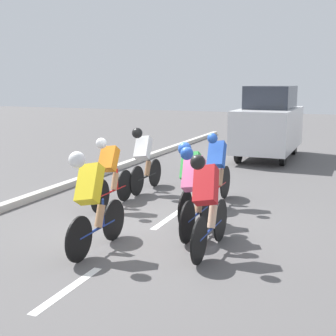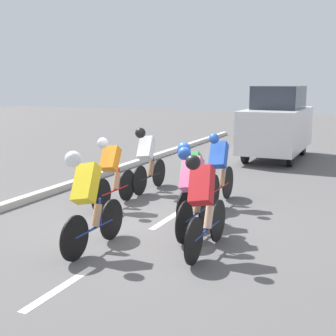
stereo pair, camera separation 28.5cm
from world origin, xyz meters
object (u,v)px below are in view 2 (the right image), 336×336
object	(u,v)px
cyclist_blue	(219,168)
cyclist_orange	(112,171)
cyclist_pink	(193,189)
cyclist_green	(191,179)
cyclist_yellow	(88,197)
support_car	(277,123)
cyclist_red	(203,202)
cyclist_white	(147,157)

from	to	relation	value
cyclist_blue	cyclist_orange	bearing A→B (deg)	29.70
cyclist_pink	cyclist_blue	distance (m)	2.03
cyclist_green	cyclist_yellow	bearing A→B (deg)	68.12
cyclist_green	support_car	xyz separation A→B (m)	(0.02, -7.54, 0.37)
cyclist_green	cyclist_pink	distance (m)	0.81
cyclist_red	cyclist_blue	bearing A→B (deg)	-76.56
cyclist_blue	support_car	xyz separation A→B (m)	(0.13, -6.27, 0.39)
cyclist_white	support_car	distance (m)	6.09
cyclist_yellow	cyclist_blue	bearing A→B (deg)	-105.56
cyclist_orange	cyclist_red	distance (m)	3.02
cyclist_red	cyclist_blue	xyz separation A→B (m)	(0.65, -2.73, -0.02)
cyclist_pink	support_car	size ratio (longest dim) A/B	0.43
cyclist_blue	cyclist_pink	bearing A→B (deg)	96.12
cyclist_yellow	support_car	world-z (taller)	support_car
cyclist_orange	cyclist_blue	world-z (taller)	cyclist_blue
cyclist_red	cyclist_yellow	bearing A→B (deg)	20.72
cyclist_blue	support_car	world-z (taller)	support_car
support_car	cyclist_pink	bearing A→B (deg)	92.38
cyclist_red	support_car	world-z (taller)	support_car
cyclist_yellow	cyclist_red	bearing A→B (deg)	-159.28
cyclist_red	cyclist_green	xyz separation A→B (m)	(0.76, -1.45, -0.00)
cyclist_yellow	cyclist_pink	bearing A→B (deg)	-131.13
cyclist_blue	cyclist_green	bearing A→B (deg)	85.35
cyclist_orange	cyclist_blue	xyz separation A→B (m)	(-1.88, -1.07, 0.02)
cyclist_white	cyclist_green	bearing A→B (deg)	135.71
cyclist_orange	cyclist_white	distance (m)	1.52
support_car	cyclist_white	bearing A→B (deg)	73.38
cyclist_orange	support_car	bearing A→B (deg)	-103.43
cyclist_orange	support_car	distance (m)	7.56
cyclist_yellow	cyclist_green	bearing A→B (deg)	-111.88
cyclist_orange	cyclist_yellow	xyz separation A→B (m)	(-0.96, 2.25, 0.08)
cyclist_red	cyclist_white	xyz separation A→B (m)	(2.52, -3.17, 0.01)
support_car	cyclist_green	bearing A→B (deg)	90.18
cyclist_orange	cyclist_pink	distance (m)	2.30
cyclist_yellow	cyclist_pink	xyz separation A→B (m)	(-1.14, -1.31, -0.05)
cyclist_red	cyclist_pink	distance (m)	0.83
cyclist_orange	cyclist_pink	size ratio (longest dim) A/B	1.01
cyclist_green	cyclist_blue	xyz separation A→B (m)	(-0.10, -1.28, -0.01)
cyclist_yellow	cyclist_white	world-z (taller)	cyclist_yellow
cyclist_green	cyclist_white	world-z (taller)	cyclist_white
cyclist_red	cyclist_green	bearing A→B (deg)	-62.48
cyclist_white	cyclist_red	bearing A→B (deg)	128.47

